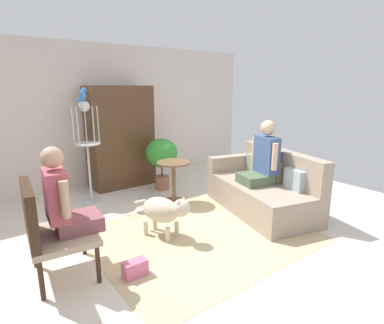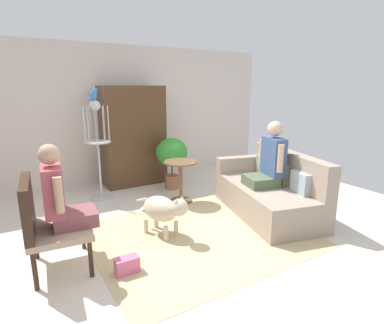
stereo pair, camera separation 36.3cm
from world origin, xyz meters
name	(u,v)px [view 1 (the left image)]	position (x,y,z in m)	size (l,w,h in m)	color
ground_plane	(197,234)	(0.00, 0.00, 0.00)	(7.00, 7.00, 0.00)	beige
back_wall	(105,115)	(0.00, 2.84, 1.27)	(6.44, 0.12, 2.55)	silver
area_rug	(198,234)	(-0.01, -0.03, 0.00)	(2.52, 2.19, 0.01)	#C6B284
couch	(263,189)	(1.27, 0.06, 0.31)	(1.28, 1.92, 0.89)	gray
armchair	(46,226)	(-1.69, 0.09, 0.55)	(0.64, 0.75, 0.96)	#382316
person_on_couch	(263,159)	(1.21, 0.04, 0.78)	(0.56, 0.55, 0.90)	#4F6346
person_on_armchair	(64,200)	(-1.52, 0.08, 0.76)	(0.51, 0.53, 0.83)	brown
round_end_table	(174,178)	(0.36, 1.08, 0.40)	(0.52, 0.52, 0.66)	brown
dog	(164,210)	(-0.37, 0.18, 0.34)	(0.46, 0.78, 0.56)	beige
bird_cage_stand	(88,152)	(-0.68, 1.89, 0.82)	(0.40, 0.40, 1.59)	silver
parrot	(83,95)	(-0.69, 1.89, 1.68)	(0.17, 0.10, 0.19)	blue
potted_plant	(162,155)	(0.56, 1.77, 0.62)	(0.56, 0.56, 0.91)	#996047
armoire_cabinet	(120,137)	(0.10, 2.43, 0.90)	(1.12, 0.56, 1.81)	#4C331E
handbag	(135,269)	(-1.03, -0.35, 0.08)	(0.23, 0.13, 0.16)	#D8668C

